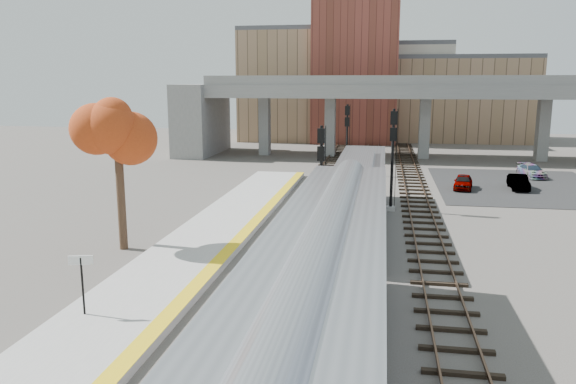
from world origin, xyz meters
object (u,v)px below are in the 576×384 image
(signal_mast_near, at_px, (321,184))
(car_a, at_px, (463,182))
(signal_mast_far, at_px, (347,141))
(coach, at_px, (316,353))
(car_c, at_px, (532,171))
(car_b, at_px, (518,182))
(signal_mast_mid, at_px, (392,161))
(tree, at_px, (117,129))
(locomotive, at_px, (360,190))

(signal_mast_near, relative_size, car_a, 1.80)
(signal_mast_far, xyz_separation_m, car_a, (10.12, -5.94, -2.63))
(coach, height_order, signal_mast_far, signal_mast_far)
(signal_mast_far, relative_size, car_c, 1.64)
(coach, xyz_separation_m, signal_mast_near, (-2.10, 19.70, 0.28))
(signal_mast_near, relative_size, car_b, 1.73)
(coach, distance_m, car_c, 45.84)
(car_c, bearing_deg, car_a, -144.18)
(car_c, bearing_deg, signal_mast_mid, -138.76)
(tree, bearing_deg, locomotive, 30.25)
(coach, relative_size, car_b, 6.70)
(tree, xyz_separation_m, car_a, (20.32, 20.55, -5.83))
(locomotive, height_order, coach, coach)
(signal_mast_near, distance_m, car_b, 22.49)
(tree, distance_m, car_c, 39.48)
(signal_mast_mid, xyz_separation_m, signal_mast_far, (-4.10, 14.87, -0.23))
(coach, height_order, car_a, coach)
(coach, relative_size, signal_mast_mid, 3.54)
(locomotive, distance_m, tree, 14.84)
(signal_mast_near, distance_m, car_a, 19.32)
(coach, distance_m, signal_mast_near, 19.81)
(signal_mast_mid, bearing_deg, locomotive, -114.24)
(signal_mast_far, height_order, car_a, signal_mast_far)
(tree, relative_size, car_b, 2.34)
(signal_mast_near, height_order, car_a, signal_mast_near)
(signal_mast_far, bearing_deg, car_b, -19.96)
(signal_mast_mid, relative_size, signal_mast_far, 1.05)
(car_b, bearing_deg, coach, -107.12)
(car_a, height_order, car_b, car_b)
(car_a, bearing_deg, locomotive, -110.86)
(car_a, relative_size, car_c, 0.87)
(signal_mast_mid, xyz_separation_m, car_b, (10.54, 9.55, -2.86))
(signal_mast_near, bearing_deg, coach, -83.92)
(tree, distance_m, car_b, 33.15)
(signal_mast_mid, xyz_separation_m, car_c, (13.14, 16.17, -2.87))
(locomotive, height_order, signal_mast_mid, signal_mast_mid)
(coach, relative_size, car_c, 6.08)
(signal_mast_mid, xyz_separation_m, car_a, (6.02, 8.93, -2.86))
(locomotive, relative_size, tree, 2.18)
(locomotive, bearing_deg, signal_mast_mid, 65.76)
(signal_mast_mid, bearing_deg, signal_mast_near, -119.16)
(car_a, bearing_deg, signal_mast_mid, -113.89)
(car_c, bearing_deg, car_b, -121.13)
(signal_mast_mid, height_order, tree, tree)
(signal_mast_far, distance_m, car_c, 17.49)
(locomotive, relative_size, signal_mast_mid, 2.70)
(tree, bearing_deg, car_b, 40.44)
(car_c, bearing_deg, tree, -144.29)
(signal_mast_near, xyz_separation_m, signal_mast_far, (0.00, 22.22, 0.21))
(locomotive, xyz_separation_m, signal_mast_far, (-2.10, 19.31, 1.00))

